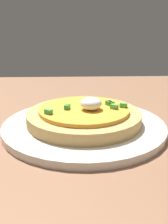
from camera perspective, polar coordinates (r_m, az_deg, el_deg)
dining_table at (r=50.48cm, az=-6.28°, el=-3.89°), size 95.21×80.09×2.06cm
plate at (r=47.63cm, az=0.00°, el=-3.02°), size 29.39×29.39×1.29cm
pizza at (r=46.90cm, az=0.06°, el=-0.76°), size 20.61×20.61×4.97cm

